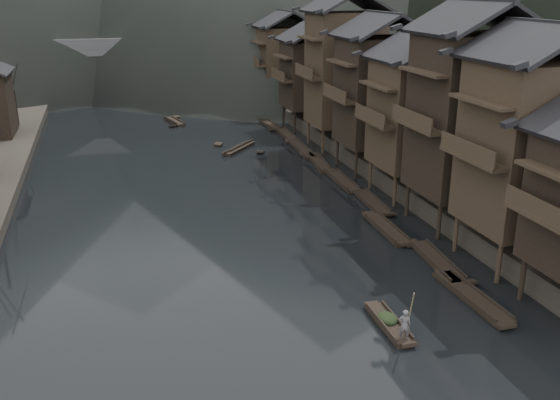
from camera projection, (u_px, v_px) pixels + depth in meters
name	position (u px, v px, depth m)	size (l,w,h in m)	color
water	(252.00, 287.00, 36.60)	(300.00, 300.00, 0.00)	black
right_bank	(441.00, 113.00, 81.68)	(40.00, 200.00, 1.80)	#2D2823
stilt_houses	(389.00, 77.00, 55.49)	(9.00, 67.60, 16.57)	black
moored_sampans	(325.00, 169.00, 59.31)	(2.81, 60.23, 0.47)	black
midriver_boats	(205.00, 134.00, 73.13)	(8.49, 21.57, 0.45)	black
stone_bridge	(148.00, 61.00, 100.36)	(40.00, 6.00, 9.00)	#4C4C4F
hero_sampan	(389.00, 324.00, 32.27)	(1.06, 4.59, 0.43)	black
cargo_heap	(388.00, 313.00, 32.29)	(1.01, 1.32, 0.60)	black
boatman	(405.00, 321.00, 30.48)	(0.61, 0.40, 1.66)	#5E5E61
bamboo_pole	(413.00, 267.00, 29.60)	(0.06, 0.06, 4.55)	#8C7A51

